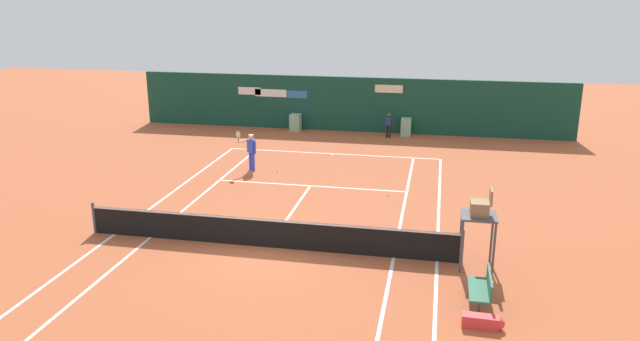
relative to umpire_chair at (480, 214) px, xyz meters
The scene contains 10 objects.
ground_plane 6.66m from the umpire_chair, behind, with size 80.00×80.00×0.01m.
tennis_net 6.52m from the umpire_chair, behind, with size 12.10×0.10×1.07m.
sponsor_back_wall 18.29m from the umpire_chair, 110.55° to the left, with size 25.00×1.02×3.14m.
umpire_chair is the anchor object (origin of this frame).
player_bench 2.57m from the umpire_chair, 89.04° to the right, with size 0.54×1.39×0.88m.
equipment_bag 3.73m from the umpire_chair, 89.24° to the right, with size 1.01×0.33×0.32m.
player_on_baseline 12.64m from the umpire_chair, 138.99° to the left, with size 0.86×0.65×1.88m.
ball_kid_right_post 16.39m from the umpire_chair, 104.20° to the left, with size 0.46×0.22×1.38m.
tennis_ball_by_sideline 6.88m from the umpire_chair, 117.61° to the left, with size 0.07×0.07×0.07m, color #CCE033.
tennis_ball_near_service_line 11.83m from the umpire_chair, 135.19° to the left, with size 0.07×0.07×0.07m, color #CCE033.
Camera 1 is at (5.12, -16.88, 7.77)m, focal length 33.70 mm.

